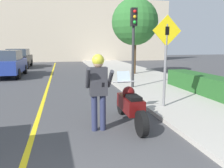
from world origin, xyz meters
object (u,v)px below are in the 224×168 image
street_tree (135,22)px  parked_car_black (19,58)px  motorcycle (130,105)px  parked_car_blue (7,63)px  crossing_sign (166,53)px  traffic_light (134,33)px  person_biker (98,84)px

street_tree → parked_car_black: bearing=139.6°
motorcycle → street_tree: street_tree is taller
street_tree → parked_car_blue: street_tree is taller
motorcycle → crossing_sign: 2.10m
traffic_light → street_tree: 4.96m
crossing_sign → street_tree: (1.66, 7.80, 1.70)m
traffic_light → parked_car_black: 13.67m
traffic_light → parked_car_black: traffic_light is taller
parked_car_black → person_biker: bearing=-74.5°
street_tree → person_biker: bearing=-113.5°
person_biker → traffic_light: traffic_light is taller
motorcycle → crossing_sign: size_ratio=0.81×
parked_car_black → crossing_sign: bearing=-65.7°
person_biker → traffic_light: (2.30, 4.41, 1.41)m
person_biker → crossing_sign: bearing=28.2°
crossing_sign → parked_car_black: bearing=114.3°
crossing_sign → parked_car_black: crossing_sign is taller
person_biker → crossing_sign: 2.64m
person_biker → parked_car_blue: size_ratio=0.43×
street_tree → parked_car_black: street_tree is taller
street_tree → parked_car_blue: (-8.07, 1.07, -2.60)m
traffic_light → parked_car_blue: (-6.45, 5.66, -1.66)m
motorcycle → parked_car_black: size_ratio=0.53×
parked_car_blue → parked_car_black: 6.09m
parked_car_black → traffic_light: bearing=-59.9°
person_biker → street_tree: (3.92, 9.01, 2.35)m
parked_car_black → motorcycle: bearing=-71.4°
street_tree → parked_car_black: size_ratio=1.16×
motorcycle → parked_car_black: parked_car_black is taller
parked_car_blue → parked_car_black: size_ratio=1.00×
person_biker → crossing_sign: size_ratio=0.65×
traffic_light → parked_car_blue: 8.75m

